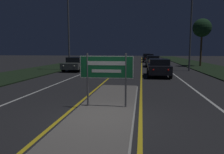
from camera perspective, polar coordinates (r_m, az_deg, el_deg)
name	(u,v)px	position (r m, az deg, el deg)	size (l,w,h in m)	color
ground_plane	(101,118)	(7.15, -2.91, -10.72)	(160.00, 160.00, 0.00)	#232326
median_island	(107,108)	(8.22, -1.43, -8.05)	(2.15, 10.03, 0.10)	#999993
verge_left	(57,67)	(28.86, -14.19, 2.56)	(5.00, 100.00, 0.08)	black
verge_right	(213,69)	(28.02, 24.83, 1.99)	(5.00, 100.00, 0.08)	black
centre_line_yellow_left	(124,65)	(31.87, 3.18, 3.09)	(0.12, 70.00, 0.01)	gold
centre_line_yellow_right	(142,65)	(31.77, 7.74, 3.03)	(0.12, 70.00, 0.01)	gold
lane_line_white_left	(104,65)	(32.24, -2.04, 3.15)	(0.12, 70.00, 0.01)	silver
lane_line_white_right	(162,66)	(31.90, 13.02, 2.93)	(0.12, 70.00, 0.01)	silver
edge_line_white_left	(84,65)	(32.88, -7.20, 3.17)	(0.10, 70.00, 0.01)	silver
edge_line_white_right	(184,66)	(32.32, 18.33, 2.80)	(0.10, 70.00, 0.01)	silver
highway_sign	(106,70)	(7.96, -1.46, 1.97)	(1.97, 0.07, 1.97)	#56565B
streetlight_left_near	(68,10)	(24.09, -11.38, 16.81)	(0.52, 0.52, 9.96)	#56565B
streetlight_right_near	(192,4)	(24.92, 20.14, 17.55)	(0.56, 0.56, 10.58)	#56565B
car_receding_0	(159,67)	(18.56, 12.07, 2.51)	(1.88, 4.45, 1.47)	black
car_receding_1	(153,61)	(29.69, 10.59, 4.15)	(1.88, 4.46, 1.46)	#4C514C
car_receding_2	(148,58)	(40.78, 9.51, 4.95)	(2.03, 4.52, 1.50)	black
car_receding_3	(147,56)	(51.15, 9.04, 5.33)	(1.92, 4.34, 1.42)	black
car_approaching_0	(76,64)	(23.51, -9.37, 3.44)	(1.93, 4.62, 1.45)	#4C514C
roadside_palm_right	(202,28)	(31.68, 22.47, 11.70)	(2.40, 2.40, 6.22)	#4C3823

